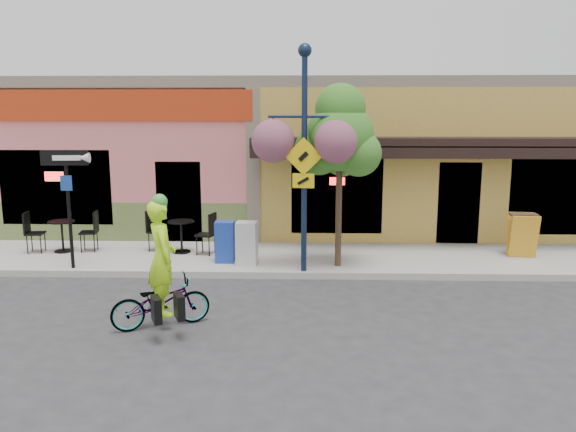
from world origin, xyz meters
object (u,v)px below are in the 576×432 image
at_px(lamp_post, 304,161).
at_px(street_tree, 339,176).
at_px(newspaper_box_grey, 247,243).
at_px(building, 294,153).
at_px(one_way_sign, 69,210).
at_px(newspaper_box_blue, 225,242).
at_px(cyclist_rider, 162,272).
at_px(bicycle, 161,302).

distance_m(lamp_post, street_tree, 0.96).
height_order(lamp_post, newspaper_box_grey, lamp_post).
height_order(building, one_way_sign, building).
relative_size(one_way_sign, newspaper_box_grey, 2.67).
relative_size(building, one_way_sign, 6.92).
bearing_deg(street_tree, newspaper_box_blue, 174.30).
bearing_deg(street_tree, building, 99.81).
relative_size(building, street_tree, 4.44).
distance_m(cyclist_rider, lamp_post, 4.11).
distance_m(cyclist_rider, street_tree, 4.78).
bearing_deg(newspaper_box_grey, lamp_post, -16.78).
relative_size(bicycle, one_way_sign, 0.63).
distance_m(bicycle, lamp_post, 4.36).
relative_size(building, newspaper_box_blue, 19.01).
bearing_deg(bicycle, street_tree, -67.40).
relative_size(lamp_post, newspaper_box_grey, 4.91).
height_order(bicycle, lamp_post, lamp_post).
distance_m(building, lamp_post, 6.87).
bearing_deg(bicycle, cyclist_rider, -114.33).
height_order(bicycle, newspaper_box_blue, newspaper_box_blue).
xyz_separation_m(bicycle, newspaper_box_blue, (0.58, 3.66, 0.19)).
distance_m(cyclist_rider, newspaper_box_grey, 3.63).
xyz_separation_m(cyclist_rider, one_way_sign, (-2.81, 3.04, 0.51)).
xyz_separation_m(building, newspaper_box_grey, (-0.96, -6.35, -1.61)).
height_order(cyclist_rider, newspaper_box_grey, cyclist_rider).
bearing_deg(cyclist_rider, lamp_post, -62.85).
distance_m(building, newspaper_box_blue, 6.53).
height_order(building, newspaper_box_grey, building).
height_order(one_way_sign, street_tree, street_tree).
bearing_deg(building, lamp_post, -87.21).
xyz_separation_m(one_way_sign, newspaper_box_blue, (3.34, 0.61, -0.84)).
bearing_deg(newspaper_box_grey, cyclist_rider, -102.78).
xyz_separation_m(one_way_sign, newspaper_box_grey, (3.87, 0.41, -0.82)).
bearing_deg(bicycle, lamp_post, -63.44).
relative_size(building, lamp_post, 3.77).
xyz_separation_m(cyclist_rider, lamp_post, (2.35, 2.96, 1.61)).
relative_size(bicycle, street_tree, 0.40).
xyz_separation_m(building, one_way_sign, (-4.83, -6.76, -0.79)).
bearing_deg(building, newspaper_box_grey, -98.63).
distance_m(building, one_way_sign, 8.35).
bearing_deg(one_way_sign, bicycle, -53.17).
xyz_separation_m(building, cyclist_rider, (-2.02, -9.81, -1.29)).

